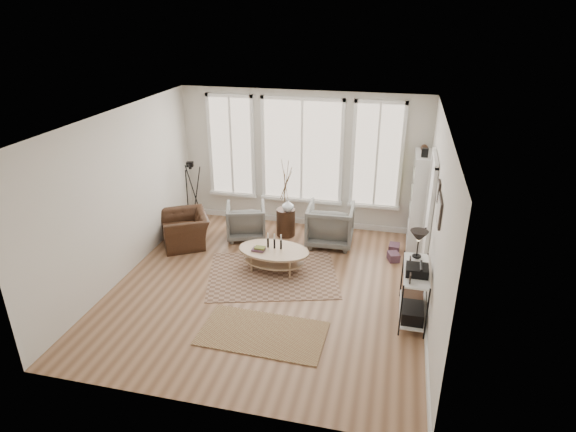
% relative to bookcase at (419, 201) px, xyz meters
% --- Properties ---
extents(room, '(5.50, 5.54, 2.90)m').
position_rel_bookcase_xyz_m(room, '(-2.42, -2.20, 0.47)').
color(room, '#9D7151').
rests_on(room, ground).
extents(bay_window, '(4.14, 0.12, 2.24)m').
position_rel_bookcase_xyz_m(bay_window, '(-2.44, 0.49, 0.65)').
color(bay_window, tan).
rests_on(bay_window, ground).
extents(door, '(0.09, 1.06, 2.22)m').
position_rel_bookcase_xyz_m(door, '(0.13, -1.08, 0.17)').
color(door, silver).
rests_on(door, ground).
extents(bookcase, '(0.31, 0.85, 2.06)m').
position_rel_bookcase_xyz_m(bookcase, '(0.00, 0.00, 0.00)').
color(bookcase, white).
rests_on(bookcase, ground).
extents(low_shelf, '(0.38, 1.08, 1.30)m').
position_rel_bookcase_xyz_m(low_shelf, '(-0.06, -2.52, -0.44)').
color(low_shelf, white).
rests_on(low_shelf, ground).
extents(wall_art, '(0.04, 0.88, 0.44)m').
position_rel_bookcase_xyz_m(wall_art, '(0.14, -2.49, 0.92)').
color(wall_art, black).
rests_on(wall_art, ground).
extents(rug_main, '(2.64, 2.25, 0.01)m').
position_rel_bookcase_xyz_m(rug_main, '(-2.47, -1.82, -0.95)').
color(rug_main, brown).
rests_on(rug_main, ground).
extents(rug_runner, '(1.86, 1.07, 0.01)m').
position_rel_bookcase_xyz_m(rug_runner, '(-2.18, -3.48, -0.94)').
color(rug_runner, brown).
rests_on(rug_runner, ground).
extents(coffee_table, '(1.34, 0.89, 0.60)m').
position_rel_bookcase_xyz_m(coffee_table, '(-2.51, -1.61, -0.64)').
color(coffee_table, tan).
rests_on(coffee_table, ground).
extents(armchair_left, '(0.98, 0.99, 0.72)m').
position_rel_bookcase_xyz_m(armchair_left, '(-3.41, -0.43, -0.59)').
color(armchair_left, slate).
rests_on(armchair_left, ground).
extents(armchair_right, '(0.93, 0.96, 0.84)m').
position_rel_bookcase_xyz_m(armchair_right, '(-1.67, -0.33, -0.54)').
color(armchair_right, slate).
rests_on(armchair_right, ground).
extents(side_table, '(0.39, 0.39, 1.63)m').
position_rel_bookcase_xyz_m(side_table, '(-2.63, -0.16, -0.17)').
color(side_table, '#3A2114').
rests_on(side_table, ground).
extents(vase, '(0.26, 0.26, 0.25)m').
position_rel_bookcase_xyz_m(vase, '(-2.57, -0.22, -0.25)').
color(vase, silver).
rests_on(vase, side_table).
extents(accent_chair, '(1.30, 1.26, 0.65)m').
position_rel_bookcase_xyz_m(accent_chair, '(-4.50, -1.02, -0.63)').
color(accent_chair, '#3A2114').
rests_on(accent_chair, ground).
extents(tripod_camera, '(0.51, 0.51, 1.45)m').
position_rel_bookcase_xyz_m(tripod_camera, '(-4.69, -0.15, -0.29)').
color(tripod_camera, black).
rests_on(tripod_camera, ground).
extents(book_stack_near, '(0.22, 0.26, 0.16)m').
position_rel_bookcase_xyz_m(book_stack_near, '(-0.39, -0.41, -0.88)').
color(book_stack_near, maroon).
rests_on(book_stack_near, ground).
extents(book_stack_far, '(0.26, 0.29, 0.16)m').
position_rel_bookcase_xyz_m(book_stack_far, '(-0.39, -0.77, -0.88)').
color(book_stack_far, maroon).
rests_on(book_stack_far, ground).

